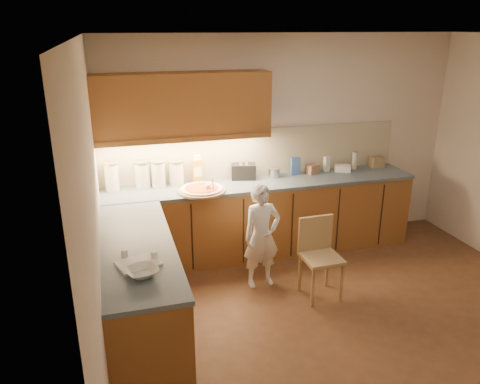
{
  "coord_description": "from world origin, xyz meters",
  "views": [
    {
      "loc": [
        -2.11,
        -3.31,
        2.67
      ],
      "look_at": [
        -0.8,
        1.2,
        1.0
      ],
      "focal_mm": 35.0,
      "sensor_mm": 36.0,
      "label": 1
    }
  ],
  "objects_px": {
    "oil_jug": "(197,170)",
    "toaster": "(244,172)",
    "child": "(262,236)",
    "pizza_on_board": "(202,190)",
    "wooden_chair": "(319,251)"
  },
  "relations": [
    {
      "from": "child",
      "to": "oil_jug",
      "type": "xyz_separation_m",
      "value": [
        -0.5,
        0.92,
        0.5
      ]
    },
    {
      "from": "pizza_on_board",
      "to": "toaster",
      "type": "relative_size",
      "value": 1.67
    },
    {
      "from": "child",
      "to": "pizza_on_board",
      "type": "bearing_deg",
      "value": 124.47
    },
    {
      "from": "toaster",
      "to": "child",
      "type": "bearing_deg",
      "value": -80.64
    },
    {
      "from": "child",
      "to": "oil_jug",
      "type": "bearing_deg",
      "value": 111.67
    },
    {
      "from": "pizza_on_board",
      "to": "wooden_chair",
      "type": "xyz_separation_m",
      "value": [
        1.02,
        -0.93,
        -0.46
      ]
    },
    {
      "from": "pizza_on_board",
      "to": "wooden_chair",
      "type": "height_order",
      "value": "pizza_on_board"
    },
    {
      "from": "child",
      "to": "oil_jug",
      "type": "relative_size",
      "value": 3.43
    },
    {
      "from": "oil_jug",
      "to": "toaster",
      "type": "xyz_separation_m",
      "value": [
        0.56,
        -0.02,
        -0.06
      ]
    },
    {
      "from": "oil_jug",
      "to": "pizza_on_board",
      "type": "bearing_deg",
      "value": -92.97
    },
    {
      "from": "wooden_chair",
      "to": "toaster",
      "type": "distance_m",
      "value": 1.42
    },
    {
      "from": "wooden_chair",
      "to": "toaster",
      "type": "relative_size",
      "value": 2.61
    },
    {
      "from": "pizza_on_board",
      "to": "child",
      "type": "relative_size",
      "value": 0.47
    },
    {
      "from": "pizza_on_board",
      "to": "toaster",
      "type": "bearing_deg",
      "value": 28.48
    },
    {
      "from": "pizza_on_board",
      "to": "toaster",
      "type": "xyz_separation_m",
      "value": [
        0.58,
        0.31,
        0.07
      ]
    }
  ]
}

